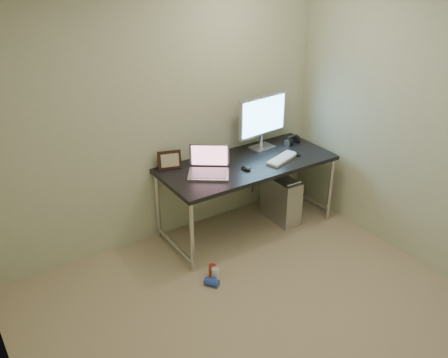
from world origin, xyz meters
TOP-DOWN VIEW (x-y plane):
  - floor at (0.00, 0.00)m, footprint 3.50×3.50m
  - wall_back at (0.00, 1.75)m, footprint 3.50×0.02m
  - wall_right at (1.75, 0.00)m, footprint 0.02×3.50m
  - desk at (0.73, 1.37)m, footprint 1.74×0.76m
  - tower_computer at (1.13, 1.31)m, footprint 0.21×0.47m
  - cable_a at (1.08, 1.70)m, footprint 0.01×0.16m
  - cable_b at (1.17, 1.68)m, footprint 0.02×0.11m
  - can_red at (-0.00, 0.85)m, footprint 0.09×0.09m
  - can_white at (-0.01, 0.79)m, footprint 0.08×0.08m
  - can_blue at (-0.07, 0.75)m, footprint 0.13×0.15m
  - laptop at (0.29, 1.37)m, footprint 0.49×0.47m
  - monitor at (1.06, 1.58)m, footprint 0.60×0.20m
  - keyboard at (1.06, 1.23)m, footprint 0.41×0.25m
  - mouse_right at (1.25, 1.24)m, footprint 0.07×0.10m
  - mouse_left at (0.62, 1.24)m, footprint 0.08×0.12m
  - headphones at (1.41, 1.50)m, footprint 0.18×0.10m
  - picture_frame at (0.03, 1.66)m, footprint 0.23×0.13m
  - webcam at (0.29, 1.62)m, footprint 0.04×0.04m

SIDE VIEW (x-z plane):
  - floor at x=0.00m, z-range 0.00..0.00m
  - can_blue at x=-0.07m, z-range 0.00..0.07m
  - can_red at x=0.00m, z-range 0.00..0.12m
  - can_white at x=-0.01m, z-range 0.00..0.13m
  - tower_computer at x=1.13m, z-range -0.01..0.51m
  - cable_b at x=1.17m, z-range 0.02..0.74m
  - cable_a at x=1.08m, z-range 0.06..0.74m
  - desk at x=0.73m, z-range 0.30..1.05m
  - keyboard at x=1.06m, z-range 0.75..0.77m
  - mouse_right at x=1.25m, z-range 0.75..0.78m
  - mouse_left at x=0.62m, z-range 0.75..0.79m
  - headphones at x=1.41m, z-range 0.72..0.83m
  - laptop at x=0.29m, z-range 0.68..0.94m
  - webcam at x=0.29m, z-range 0.78..0.88m
  - picture_frame at x=0.03m, z-range 0.75..0.93m
  - monitor at x=1.06m, z-range 0.80..1.36m
  - wall_back at x=0.00m, z-range 0.00..2.50m
  - wall_right at x=1.75m, z-range 0.00..2.50m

